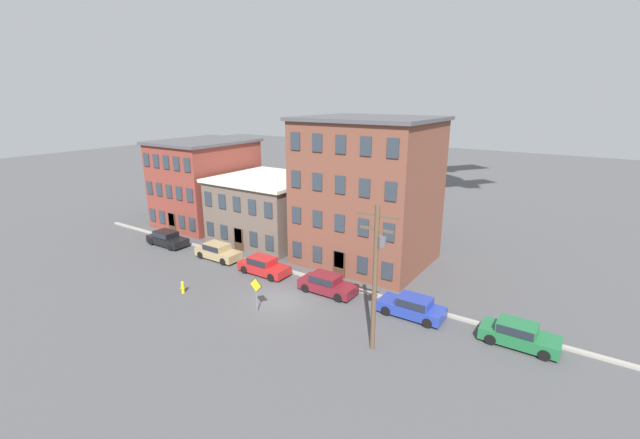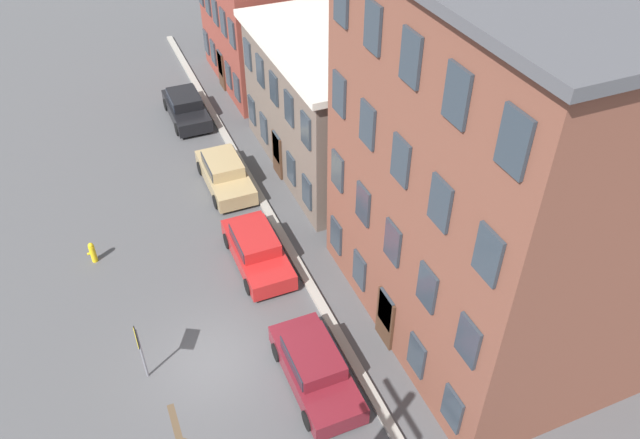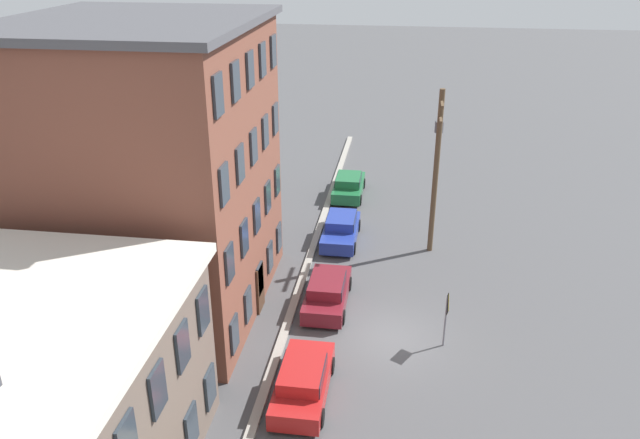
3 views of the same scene
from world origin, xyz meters
The scene contains 14 objects.
ground_plane centered at (0.00, 0.00, 0.00)m, with size 200.00×200.00×0.00m, color #4C4C4F.
kerb_strip centered at (0.00, 4.50, 0.08)m, with size 56.00×0.36×0.16m, color #9E998E.
apartment_corner centered at (-19.60, 11.01, 4.78)m, with size 8.70×10.55×9.52m.
apartment_midblock centered at (-9.79, 10.54, 3.23)m, with size 10.09×9.61×6.43m.
apartment_far centered at (1.40, 10.58, 6.33)m, with size 11.13×9.68×12.64m.
car_black centered at (-16.80, 3.11, 0.75)m, with size 4.40×1.92×1.43m.
car_tan centered at (-9.88, 3.34, 0.75)m, with size 4.40×1.92×1.43m.
car_red centered at (-4.20, 3.06, 0.75)m, with size 4.40×1.92×1.43m.
car_maroon centered at (2.11, 3.00, 0.75)m, with size 4.40×1.92×1.43m.
car_blue centered at (8.87, 3.13, 0.75)m, with size 4.40×1.92×1.43m.
car_green centered at (15.43, 3.37, 0.75)m, with size 4.40×1.92×1.43m.
caution_sign centered at (-0.26, -2.18, 1.70)m, with size 1.07×0.08×2.53m.
utility_pole centered at (8.42, -1.75, 4.92)m, with size 2.40×0.44×8.75m.
fire_hydrant centered at (-6.84, -3.10, 0.48)m, with size 0.24×0.34×0.96m.
Camera 1 is at (18.05, -21.82, 14.36)m, focal length 24.00 mm.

